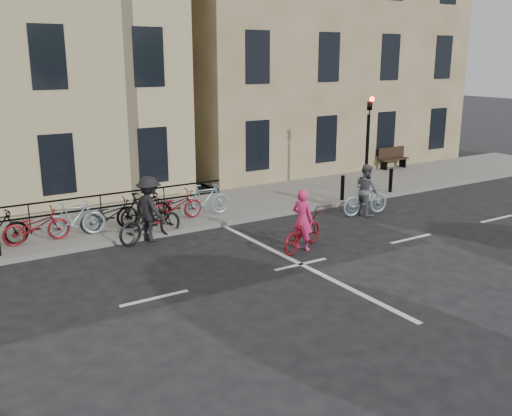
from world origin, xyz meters
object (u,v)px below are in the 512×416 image
cyclist_pink (302,229)px  cyclist_grey (366,195)px  traffic_light (368,134)px  cyclist_dark (150,216)px  bench (392,157)px

cyclist_pink → cyclist_grey: 4.31m
traffic_light → cyclist_pink: bearing=-148.2°
cyclist_pink → cyclist_dark: cyclist_dark is taller
traffic_light → cyclist_grey: size_ratio=2.14×
cyclist_dark → bench: bearing=-89.4°
cyclist_dark → cyclist_pink: bearing=-147.3°
cyclist_grey → traffic_light: bearing=-37.3°
cyclist_grey → cyclist_dark: cyclist_dark is taller
cyclist_grey → bench: bearing=-46.1°
traffic_light → cyclist_dark: (-8.70, -0.44, -1.71)m
cyclist_grey → cyclist_dark: size_ratio=0.81×
traffic_light → bench: size_ratio=2.44×
bench → cyclist_pink: size_ratio=0.80×
traffic_light → cyclist_grey: (-1.51, -1.64, -1.75)m
traffic_light → bench: bearing=35.2°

